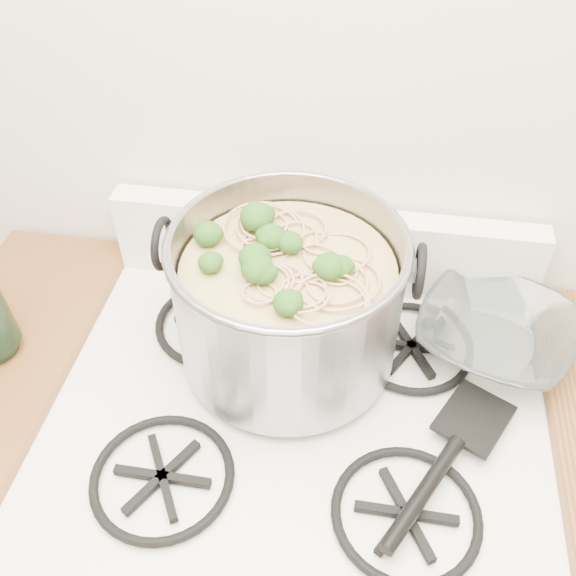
{
  "coord_description": "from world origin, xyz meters",
  "views": [
    {
      "loc": [
        0.08,
        0.68,
        1.73
      ],
      "look_at": [
        -0.03,
        1.37,
        1.06
      ],
      "focal_mm": 40.0,
      "sensor_mm": 36.0,
      "label": 1
    }
  ],
  "objects_px": {
    "glass_bowl": "(493,340)",
    "spatula": "(475,415)",
    "gas_range": "(295,545)",
    "stock_pot": "(288,301)"
  },
  "relations": [
    {
      "from": "stock_pot",
      "to": "spatula",
      "type": "height_order",
      "value": "stock_pot"
    },
    {
      "from": "gas_range",
      "to": "spatula",
      "type": "relative_size",
      "value": 2.98
    },
    {
      "from": "stock_pot",
      "to": "spatula",
      "type": "bearing_deg",
      "value": -17.65
    },
    {
      "from": "gas_range",
      "to": "spatula",
      "type": "height_order",
      "value": "spatula"
    },
    {
      "from": "stock_pot",
      "to": "glass_bowl",
      "type": "height_order",
      "value": "stock_pot"
    },
    {
      "from": "gas_range",
      "to": "glass_bowl",
      "type": "distance_m",
      "value": 0.61
    },
    {
      "from": "glass_bowl",
      "to": "spatula",
      "type": "bearing_deg",
      "value": -103.02
    },
    {
      "from": "gas_range",
      "to": "stock_pot",
      "type": "distance_m",
      "value": 0.61
    },
    {
      "from": "gas_range",
      "to": "spatula",
      "type": "distance_m",
      "value": 0.56
    },
    {
      "from": "spatula",
      "to": "glass_bowl",
      "type": "relative_size",
      "value": 3.14
    }
  ]
}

